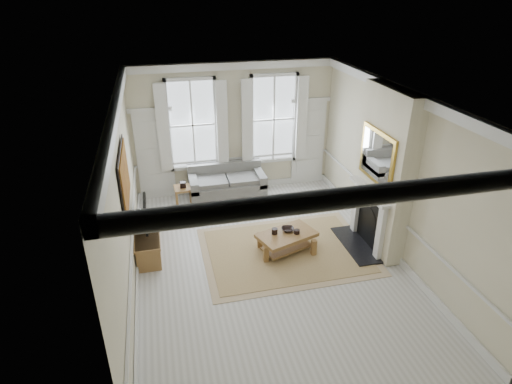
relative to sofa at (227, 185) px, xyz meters
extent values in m
plane|color=#B7B5AD|center=(0.31, -3.11, -0.37)|extent=(7.20, 7.20, 0.00)
plane|color=white|center=(0.31, -3.11, 3.03)|extent=(7.20, 7.20, 0.00)
plane|color=beige|center=(0.31, 0.49, 1.33)|extent=(5.20, 0.00, 5.20)
plane|color=beige|center=(-2.29, -3.11, 1.33)|extent=(0.00, 7.20, 7.20)
plane|color=beige|center=(2.91, -3.11, 1.33)|extent=(0.00, 7.20, 7.20)
cube|color=silver|center=(-1.74, 0.45, 0.78)|extent=(0.90, 0.08, 2.30)
cube|color=silver|center=(2.36, 0.45, 0.78)|extent=(0.90, 0.08, 2.30)
cube|color=#9F751B|center=(-2.25, -2.81, 1.68)|extent=(0.05, 1.66, 1.06)
cube|color=beige|center=(2.73, -2.91, 1.33)|extent=(0.35, 1.70, 3.38)
cube|color=black|center=(2.31, -2.91, -0.34)|extent=(0.55, 1.50, 0.05)
cube|color=silver|center=(2.51, -3.46, 0.21)|extent=(0.10, 0.18, 1.15)
cube|color=silver|center=(2.51, -2.36, 0.21)|extent=(0.10, 0.18, 1.15)
cube|color=silver|center=(2.46, -2.91, 0.93)|extent=(0.20, 1.45, 0.06)
cube|color=black|center=(2.55, -2.91, 0.18)|extent=(0.02, 0.92, 1.00)
cube|color=#B78E32|center=(2.52, -2.91, 1.68)|extent=(0.06, 1.26, 1.06)
cube|color=slate|center=(0.00, -0.06, -0.09)|extent=(1.93, 0.94, 0.44)
cube|color=slate|center=(0.00, 0.31, 0.29)|extent=(1.93, 0.20, 0.44)
cube|color=slate|center=(-0.87, -0.06, 0.17)|extent=(0.20, 0.94, 0.30)
cube|color=slate|center=(0.87, -0.06, 0.17)|extent=(0.20, 0.94, 0.30)
cylinder|color=brown|center=(-0.85, -0.41, -0.33)|extent=(0.06, 0.06, 0.08)
cylinder|color=brown|center=(0.85, 0.29, -0.33)|extent=(0.06, 0.06, 0.08)
cube|color=brown|center=(-1.13, -0.23, 0.14)|extent=(0.45, 0.45, 0.06)
cube|color=brown|center=(-1.30, -0.40, -0.13)|extent=(0.05, 0.05, 0.47)
cube|color=brown|center=(-0.97, -0.40, -0.13)|extent=(0.05, 0.05, 0.47)
cube|color=brown|center=(-1.30, -0.06, -0.13)|extent=(0.05, 0.05, 0.47)
cube|color=brown|center=(-0.97, -0.06, -0.13)|extent=(0.05, 0.05, 0.47)
cube|color=#9C7D50|center=(0.78, -2.76, -0.35)|extent=(3.50, 2.60, 0.02)
cube|color=brown|center=(0.78, -2.76, 0.04)|extent=(1.34, 1.04, 0.08)
cube|color=brown|center=(0.29, -3.00, -0.18)|extent=(0.10, 0.10, 0.36)
cube|color=brown|center=(1.27, -3.00, -0.18)|extent=(0.10, 0.10, 0.36)
cube|color=brown|center=(0.29, -2.51, -0.18)|extent=(0.10, 0.10, 0.36)
cube|color=brown|center=(1.27, -2.51, -0.18)|extent=(0.10, 0.10, 0.36)
cylinder|color=black|center=(0.53, -2.71, 0.14)|extent=(0.12, 0.12, 0.12)
cylinder|color=black|center=(0.98, -2.81, 0.12)|extent=(0.12, 0.12, 0.09)
imported|color=black|center=(0.83, -2.66, 0.11)|extent=(0.30, 0.30, 0.06)
cube|color=brown|center=(-2.03, -2.10, -0.11)|extent=(0.47, 1.45, 0.52)
cube|color=black|center=(-2.01, -2.10, 0.17)|extent=(0.08, 0.30, 0.03)
cube|color=black|center=(-2.01, -2.10, 0.56)|extent=(0.05, 0.90, 0.55)
cube|color=black|center=(-1.98, -2.10, 0.56)|extent=(0.01, 0.83, 0.49)
camera|label=1|loc=(-1.59, -9.94, 4.79)|focal=30.00mm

